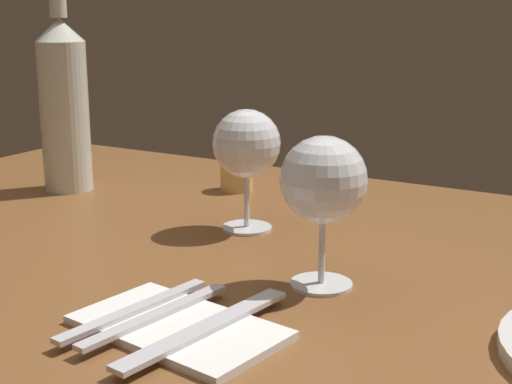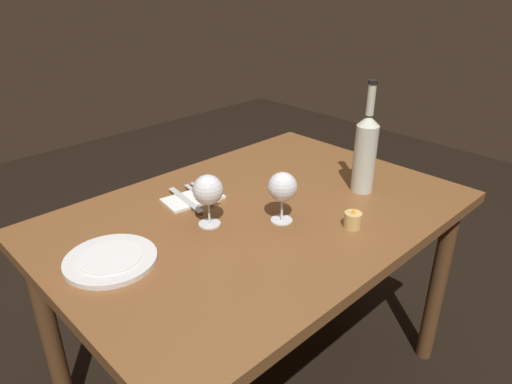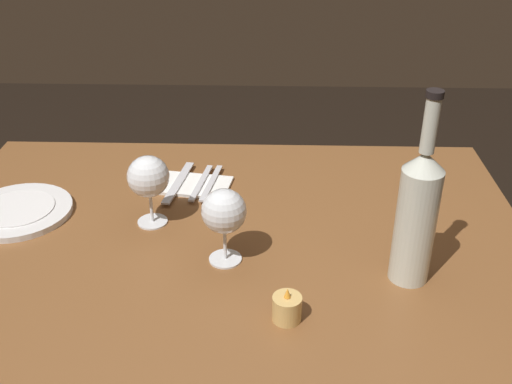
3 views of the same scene
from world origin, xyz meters
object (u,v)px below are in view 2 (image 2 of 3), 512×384
at_px(wine_glass_right, 208,191).
at_px(fork_outer, 205,192).
at_px(dinner_plate, 111,260).
at_px(table_knife, 185,200).
at_px(wine_glass_left, 282,188).
at_px(fork_inner, 199,194).
at_px(folded_napkin, 193,199).
at_px(votive_candle, 353,221).
at_px(wine_bottle, 365,151).

height_order(wine_glass_right, fork_outer, wine_glass_right).
height_order(dinner_plate, table_knife, dinner_plate).
bearing_deg(wine_glass_left, dinner_plate, -18.52).
height_order(wine_glass_left, fork_inner, wine_glass_left).
distance_m(fork_inner, fork_outer, 0.03).
height_order(folded_napkin, table_knife, table_knife).
bearing_deg(wine_glass_left, votive_candle, 124.95).
bearing_deg(wine_glass_right, wine_glass_left, 141.71).
bearing_deg(dinner_plate, wine_glass_right, 175.17).
xyz_separation_m(votive_candle, dinner_plate, (0.60, -0.33, -0.02)).
xyz_separation_m(fork_inner, table_knife, (0.05, 0.00, 0.00)).
relative_size(folded_napkin, table_knife, 0.97).
relative_size(wine_glass_right, fork_outer, 0.89).
height_order(wine_bottle, votive_candle, wine_bottle).
xyz_separation_m(wine_glass_left, dinner_plate, (0.48, -0.16, -0.10)).
bearing_deg(wine_glass_left, wine_bottle, 172.81).
xyz_separation_m(wine_bottle, fork_inner, (0.44, -0.35, -0.13)).
height_order(wine_glass_left, votive_candle, wine_glass_left).
xyz_separation_m(wine_glass_right, fork_outer, (-0.11, -0.17, -0.10)).
bearing_deg(folded_napkin, votive_candle, 115.63).
xyz_separation_m(wine_bottle, table_knife, (0.49, -0.35, -0.13)).
relative_size(wine_bottle, folded_napkin, 1.85).
xyz_separation_m(votive_candle, folded_napkin, (0.23, -0.47, -0.02)).
bearing_deg(fork_inner, table_knife, 0.00).
bearing_deg(dinner_plate, folded_napkin, -159.48).
relative_size(votive_candle, folded_napkin, 0.33).
xyz_separation_m(folded_napkin, table_knife, (0.03, -0.00, 0.01)).
distance_m(votive_candle, folded_napkin, 0.53).
relative_size(wine_glass_right, folded_napkin, 0.78).
xyz_separation_m(votive_candle, fork_outer, (0.18, -0.47, -0.01)).
bearing_deg(fork_inner, wine_bottle, 141.62).
distance_m(wine_glass_left, folded_napkin, 0.34).
bearing_deg(votive_candle, table_knife, -61.50).
height_order(votive_candle, fork_outer, votive_candle).
height_order(wine_bottle, fork_inner, wine_bottle).
relative_size(wine_glass_right, wine_bottle, 0.42).
bearing_deg(wine_glass_left, wine_glass_right, -38.29).
bearing_deg(dinner_plate, wine_bottle, 166.16).
relative_size(wine_bottle, votive_candle, 5.64).
bearing_deg(wine_glass_left, folded_napkin, -70.51).
distance_m(wine_glass_right, votive_candle, 0.43).
distance_m(wine_glass_left, table_knife, 0.35).
distance_m(folded_napkin, fork_inner, 0.03).
height_order(votive_candle, fork_inner, votive_candle).
distance_m(wine_bottle, dinner_plate, 0.87).
distance_m(wine_bottle, fork_outer, 0.55).
bearing_deg(dinner_plate, wine_glass_left, 161.48).
xyz_separation_m(folded_napkin, fork_outer, (-0.05, -0.00, 0.01)).
relative_size(votive_candle, fork_inner, 0.37).
bearing_deg(fork_outer, wine_glass_left, 100.65).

